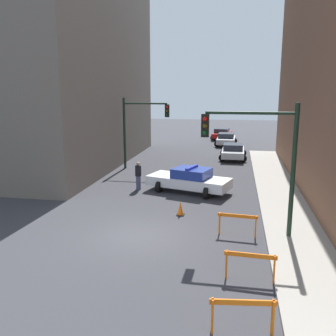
% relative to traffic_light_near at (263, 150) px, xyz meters
% --- Properties ---
extents(ground_plane, '(120.00, 120.00, 0.00)m').
position_rel_traffic_light_near_xyz_m(ground_plane, '(-4.73, -0.83, -3.53)').
color(ground_plane, '#38383D').
extents(sidewalk_right, '(2.40, 44.00, 0.12)m').
position_rel_traffic_light_near_xyz_m(sidewalk_right, '(1.47, -0.83, -3.47)').
color(sidewalk_right, '#9E998E').
rests_on(sidewalk_right, ground_plane).
extents(building_corner_left, '(14.00, 20.00, 17.49)m').
position_rel_traffic_light_near_xyz_m(building_corner_left, '(-16.73, 13.17, 5.21)').
color(building_corner_left, '#6B6056').
rests_on(building_corner_left, ground_plane).
extents(traffic_light_near, '(3.64, 0.35, 5.20)m').
position_rel_traffic_light_near_xyz_m(traffic_light_near, '(0.00, 0.00, 0.00)').
color(traffic_light_near, black).
rests_on(traffic_light_near, sidewalk_right).
extents(traffic_light_far, '(3.44, 0.35, 5.20)m').
position_rel_traffic_light_near_xyz_m(traffic_light_far, '(-8.03, 11.86, -0.13)').
color(traffic_light_far, black).
rests_on(traffic_light_far, ground_plane).
extents(police_car, '(5.04, 3.18, 1.52)m').
position_rel_traffic_light_near_xyz_m(police_car, '(-3.57, 6.11, -2.81)').
color(police_car, white).
rests_on(police_car, ground_plane).
extents(parked_car_near, '(2.30, 4.32, 1.31)m').
position_rel_traffic_light_near_xyz_m(parked_car_near, '(-1.22, 17.13, -2.86)').
color(parked_car_near, silver).
rests_on(parked_car_near, ground_plane).
extents(parked_car_mid, '(2.33, 4.34, 1.31)m').
position_rel_traffic_light_near_xyz_m(parked_car_mid, '(-2.04, 24.99, -2.86)').
color(parked_car_mid, silver).
rests_on(parked_car_mid, ground_plane).
extents(parked_car_far, '(2.56, 4.46, 1.31)m').
position_rel_traffic_light_near_xyz_m(parked_car_far, '(-2.68, 29.75, -2.86)').
color(parked_car_far, maroon).
rests_on(parked_car_far, ground_plane).
extents(pedestrian_crossing, '(0.46, 0.46, 1.66)m').
position_rel_traffic_light_near_xyz_m(pedestrian_crossing, '(-6.59, 6.13, -2.67)').
color(pedestrian_crossing, '#474C66').
rests_on(pedestrian_crossing, ground_plane).
extents(barrier_front, '(1.59, 0.35, 0.90)m').
position_rel_traffic_light_near_xyz_m(barrier_front, '(-0.72, -6.35, -2.91)').
color(barrier_front, orange).
rests_on(barrier_front, ground_plane).
extents(barrier_mid, '(1.60, 0.25, 0.90)m').
position_rel_traffic_light_near_xyz_m(barrier_mid, '(-0.46, -3.68, -2.91)').
color(barrier_mid, orange).
rests_on(barrier_mid, ground_plane).
extents(barrier_back, '(1.60, 0.29, 0.90)m').
position_rel_traffic_light_near_xyz_m(barrier_back, '(-0.84, -0.07, -2.91)').
color(barrier_back, orange).
rests_on(barrier_back, ground_plane).
extents(traffic_cone, '(0.36, 0.36, 0.66)m').
position_rel_traffic_light_near_xyz_m(traffic_cone, '(-3.47, 1.99, -3.21)').
color(traffic_cone, black).
rests_on(traffic_cone, ground_plane).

